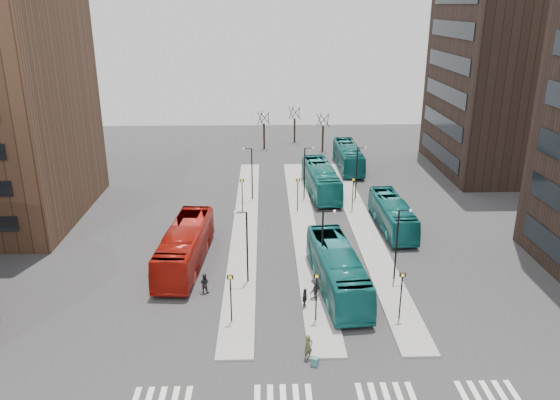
{
  "coord_description": "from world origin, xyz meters",
  "views": [
    {
      "loc": [
        -1.93,
        -21.72,
        21.36
      ],
      "look_at": [
        -0.61,
        23.95,
        5.0
      ],
      "focal_mm": 35.0,
      "sensor_mm": 36.0,
      "label": 1
    }
  ],
  "objects_px": {
    "teal_bus_b": "(321,179)",
    "teal_bus_c": "(392,214)",
    "commuter_b": "(305,299)",
    "teal_bus_d": "(348,157)",
    "suitcase": "(315,362)",
    "commuter_a": "(204,283)",
    "commuter_c": "(315,289)",
    "red_bus": "(185,246)",
    "traveller": "(308,347)",
    "teal_bus_a": "(337,270)"
  },
  "relations": [
    {
      "from": "teal_bus_b",
      "to": "teal_bus_c",
      "type": "relative_size",
      "value": 1.13
    },
    {
      "from": "commuter_b",
      "to": "teal_bus_d",
      "type": "bearing_deg",
      "value": 6.64
    },
    {
      "from": "suitcase",
      "to": "teal_bus_d",
      "type": "relative_size",
      "value": 0.05
    },
    {
      "from": "commuter_a",
      "to": "commuter_c",
      "type": "distance_m",
      "value": 8.67
    },
    {
      "from": "commuter_a",
      "to": "teal_bus_c",
      "type": "bearing_deg",
      "value": -129.12
    },
    {
      "from": "commuter_a",
      "to": "commuter_b",
      "type": "distance_m",
      "value": 8.13
    },
    {
      "from": "red_bus",
      "to": "commuter_c",
      "type": "distance_m",
      "value": 12.42
    },
    {
      "from": "commuter_c",
      "to": "traveller",
      "type": "bearing_deg",
      "value": 34.28
    },
    {
      "from": "teal_bus_c",
      "to": "teal_bus_d",
      "type": "height_order",
      "value": "teal_bus_d"
    },
    {
      "from": "traveller",
      "to": "commuter_c",
      "type": "bearing_deg",
      "value": 52.91
    },
    {
      "from": "suitcase",
      "to": "commuter_c",
      "type": "xyz_separation_m",
      "value": [
        0.74,
        8.25,
        0.57
      ]
    },
    {
      "from": "suitcase",
      "to": "commuter_b",
      "type": "height_order",
      "value": "commuter_b"
    },
    {
      "from": "teal_bus_b",
      "to": "traveller",
      "type": "height_order",
      "value": "teal_bus_b"
    },
    {
      "from": "red_bus",
      "to": "teal_bus_b",
      "type": "relative_size",
      "value": 1.02
    },
    {
      "from": "teal_bus_b",
      "to": "suitcase",
      "type": "bearing_deg",
      "value": -100.6
    },
    {
      "from": "suitcase",
      "to": "teal_bus_a",
      "type": "bearing_deg",
      "value": 94.81
    },
    {
      "from": "red_bus",
      "to": "commuter_a",
      "type": "distance_m",
      "value": 5.5
    },
    {
      "from": "teal_bus_a",
      "to": "commuter_c",
      "type": "bearing_deg",
      "value": -146.77
    },
    {
      "from": "red_bus",
      "to": "teal_bus_d",
      "type": "distance_m",
      "value": 34.46
    },
    {
      "from": "commuter_b",
      "to": "commuter_a",
      "type": "bearing_deg",
      "value": 91.27
    },
    {
      "from": "teal_bus_d",
      "to": "commuter_b",
      "type": "height_order",
      "value": "teal_bus_d"
    },
    {
      "from": "red_bus",
      "to": "teal_bus_d",
      "type": "height_order",
      "value": "red_bus"
    },
    {
      "from": "teal_bus_a",
      "to": "commuter_c",
      "type": "xyz_separation_m",
      "value": [
        -1.88,
        -1.48,
        -0.87
      ]
    },
    {
      "from": "commuter_c",
      "to": "teal_bus_c",
      "type": "bearing_deg",
      "value": -170.62
    },
    {
      "from": "teal_bus_a",
      "to": "commuter_a",
      "type": "height_order",
      "value": "teal_bus_a"
    },
    {
      "from": "traveller",
      "to": "commuter_a",
      "type": "relative_size",
      "value": 1.07
    },
    {
      "from": "teal_bus_c",
      "to": "teal_bus_b",
      "type": "bearing_deg",
      "value": 116.77
    },
    {
      "from": "commuter_a",
      "to": "commuter_c",
      "type": "relative_size",
      "value": 0.94
    },
    {
      "from": "traveller",
      "to": "commuter_a",
      "type": "height_order",
      "value": "traveller"
    },
    {
      "from": "commuter_a",
      "to": "red_bus",
      "type": "bearing_deg",
      "value": -51.53
    },
    {
      "from": "commuter_a",
      "to": "commuter_b",
      "type": "relative_size",
      "value": 1.0
    },
    {
      "from": "teal_bus_c",
      "to": "traveller",
      "type": "relative_size",
      "value": 6.38
    },
    {
      "from": "commuter_a",
      "to": "commuter_c",
      "type": "xyz_separation_m",
      "value": [
        8.57,
        -1.25,
        0.05
      ]
    },
    {
      "from": "commuter_b",
      "to": "suitcase",
      "type": "bearing_deg",
      "value": -159.04
    },
    {
      "from": "commuter_b",
      "to": "commuter_c",
      "type": "height_order",
      "value": "commuter_c"
    },
    {
      "from": "red_bus",
      "to": "commuter_a",
      "type": "height_order",
      "value": "red_bus"
    },
    {
      "from": "traveller",
      "to": "commuter_b",
      "type": "relative_size",
      "value": 1.07
    },
    {
      "from": "traveller",
      "to": "commuter_a",
      "type": "xyz_separation_m",
      "value": [
        -7.48,
        8.79,
        -0.06
      ]
    },
    {
      "from": "suitcase",
      "to": "teal_bus_a",
      "type": "relative_size",
      "value": 0.05
    },
    {
      "from": "traveller",
      "to": "commuter_c",
      "type": "distance_m",
      "value": 7.62
    },
    {
      "from": "teal_bus_d",
      "to": "teal_bus_b",
      "type": "bearing_deg",
      "value": -114.88
    },
    {
      "from": "red_bus",
      "to": "commuter_b",
      "type": "xyz_separation_m",
      "value": [
        9.84,
        -7.57,
        -0.97
      ]
    },
    {
      "from": "traveller",
      "to": "commuter_b",
      "type": "height_order",
      "value": "traveller"
    },
    {
      "from": "commuter_b",
      "to": "commuter_c",
      "type": "bearing_deg",
      "value": -13.06
    },
    {
      "from": "teal_bus_b",
      "to": "commuter_b",
      "type": "relative_size",
      "value": 7.75
    },
    {
      "from": "teal_bus_b",
      "to": "teal_bus_d",
      "type": "xyz_separation_m",
      "value": [
        4.8,
        10.29,
        -0.05
      ]
    },
    {
      "from": "suitcase",
      "to": "commuter_b",
      "type": "xyz_separation_m",
      "value": [
        -0.13,
        6.91,
        0.52
      ]
    },
    {
      "from": "teal_bus_d",
      "to": "commuter_b",
      "type": "distance_m",
      "value": 37.69
    },
    {
      "from": "teal_bus_d",
      "to": "commuter_b",
      "type": "bearing_deg",
      "value": -103.07
    },
    {
      "from": "suitcase",
      "to": "teal_bus_c",
      "type": "xyz_separation_m",
      "value": [
        9.76,
        22.08,
        1.24
      ]
    }
  ]
}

